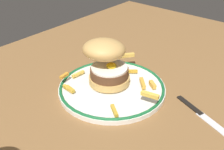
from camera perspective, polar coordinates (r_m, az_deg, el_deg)
The scene contains 5 objects.
ground_plane at distance 70.05cm, azimuth -3.53°, elevation -5.81°, with size 147.35×89.77×4.00cm, color brown.
dinner_plate at distance 70.54cm, azimuth 0.00°, elevation -2.62°, with size 27.53×27.53×1.60cm.
burger at distance 69.02cm, azimuth -1.13°, elevation 3.01°, with size 14.13×14.24×11.95cm.
fries_pile at distance 70.94cm, azimuth 1.18°, elevation -0.67°, with size 23.47×24.94×2.99cm.
knife at distance 66.21cm, azimuth 18.00°, elevation -7.60°, with size 7.95×17.31×0.70cm.
Camera 1 is at (-39.96, -39.36, 39.96)cm, focal length 43.66 mm.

